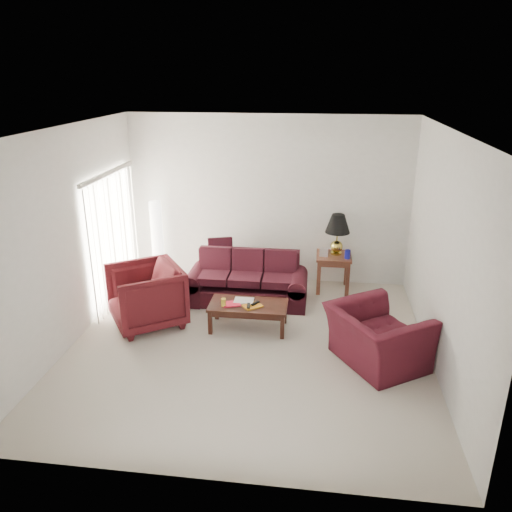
{
  "coord_description": "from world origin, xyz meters",
  "views": [
    {
      "loc": [
        0.92,
        -6.13,
        3.67
      ],
      "look_at": [
        0.0,
        0.85,
        1.05
      ],
      "focal_mm": 35.0,
      "sensor_mm": 36.0,
      "label": 1
    }
  ],
  "objects": [
    {
      "name": "floor",
      "position": [
        0.0,
        0.0,
        0.0
      ],
      "size": [
        5.0,
        5.0,
        0.0
      ],
      "primitive_type": "plane",
      "color": "#BEB5A2",
      "rests_on": "ground"
    },
    {
      "name": "blinds",
      "position": [
        -2.42,
        1.3,
        1.08
      ],
      "size": [
        0.1,
        2.0,
        2.16
      ],
      "primitive_type": "cube",
      "color": "silver",
      "rests_on": "ground"
    },
    {
      "name": "sofa",
      "position": [
        -0.24,
        1.44,
        0.41
      ],
      "size": [
        2.09,
        1.07,
        0.82
      ],
      "primitive_type": null,
      "rotation": [
        0.0,
        0.0,
        -0.1
      ],
      "color": "black",
      "rests_on": "ground"
    },
    {
      "name": "throw_pillow",
      "position": [
        -0.8,
        2.08,
        0.68
      ],
      "size": [
        0.47,
        0.33,
        0.45
      ],
      "primitive_type": "cube",
      "rotation": [
        -0.21,
        0.0,
        0.3
      ],
      "color": "black",
      "rests_on": "sofa"
    },
    {
      "name": "end_table",
      "position": [
        1.2,
        2.13,
        0.33
      ],
      "size": [
        0.63,
        0.63,
        0.66
      ],
      "primitive_type": null,
      "rotation": [
        0.0,
        0.0,
        0.04
      ],
      "color": "#562D1D",
      "rests_on": "ground"
    },
    {
      "name": "table_lamp",
      "position": [
        1.24,
        2.19,
        1.02
      ],
      "size": [
        0.55,
        0.55,
        0.72
      ],
      "primitive_type": null,
      "rotation": [
        0.0,
        0.0,
        -0.36
      ],
      "color": "#B29837",
      "rests_on": "end_table"
    },
    {
      "name": "clock",
      "position": [
        1.03,
        2.03,
        0.73
      ],
      "size": [
        0.15,
        0.07,
        0.14
      ],
      "primitive_type": "cube",
      "rotation": [
        0.0,
        0.0,
        -0.13
      ],
      "color": "white",
      "rests_on": "end_table"
    },
    {
      "name": "blue_canister",
      "position": [
        1.43,
        1.98,
        0.73
      ],
      "size": [
        0.11,
        0.11,
        0.15
      ],
      "primitive_type": "cylinder",
      "rotation": [
        0.0,
        0.0,
        0.23
      ],
      "color": "#15168E",
      "rests_on": "end_table"
    },
    {
      "name": "picture_frame",
      "position": [
        1.04,
        2.26,
        0.73
      ],
      "size": [
        0.13,
        0.16,
        0.05
      ],
      "primitive_type": "cube",
      "rotation": [
        1.36,
        0.0,
        -0.12
      ],
      "color": "silver",
      "rests_on": "end_table"
    },
    {
      "name": "floor_lamp",
      "position": [
        -1.99,
        2.17,
        0.76
      ],
      "size": [
        0.27,
        0.27,
        1.52
      ],
      "primitive_type": null,
      "rotation": [
        0.0,
        0.0,
        0.08
      ],
      "color": "white",
      "rests_on": "ground"
    },
    {
      "name": "armchair_left",
      "position": [
        -1.63,
        0.46,
        0.47
      ],
      "size": [
        1.42,
        1.42,
        0.94
      ],
      "primitive_type": "imported",
      "rotation": [
        0.0,
        0.0,
        -0.97
      ],
      "color": "#440F14",
      "rests_on": "ground"
    },
    {
      "name": "armchair_right",
      "position": [
        1.74,
        -0.2,
        0.38
      ],
      "size": [
        1.5,
        1.54,
        0.76
      ],
      "primitive_type": "imported",
      "rotation": [
        0.0,
        0.0,
        2.15
      ],
      "color": "#3F0E18",
      "rests_on": "ground"
    },
    {
      "name": "coffee_table",
      "position": [
        -0.07,
        0.51,
        0.2
      ],
      "size": [
        1.19,
        0.64,
        0.41
      ],
      "primitive_type": null,
      "rotation": [
        0.0,
        0.0,
        -0.05
      ],
      "color": "black",
      "rests_on": "ground"
    },
    {
      "name": "magazine_red",
      "position": [
        -0.32,
        0.47,
        0.41
      ],
      "size": [
        0.31,
        0.28,
        0.01
      ],
      "primitive_type": "cube",
      "rotation": [
        0.0,
        0.0,
        0.38
      ],
      "color": "red",
      "rests_on": "coffee_table"
    },
    {
      "name": "magazine_white",
      "position": [
        -0.15,
        0.6,
        0.42
      ],
      "size": [
        0.29,
        0.22,
        0.02
      ],
      "primitive_type": "cube",
      "rotation": [
        0.0,
        0.0,
        -0.0
      ],
      "color": "white",
      "rests_on": "coffee_table"
    },
    {
      "name": "magazine_orange",
      "position": [
        -0.0,
        0.44,
        0.42
      ],
      "size": [
        0.34,
        0.32,
        0.02
      ],
      "primitive_type": "cube",
      "rotation": [
        0.0,
        0.0,
        0.65
      ],
      "color": "#B97315",
      "rests_on": "coffee_table"
    },
    {
      "name": "remote_a",
      "position": [
        -0.05,
        0.4,
        0.43
      ],
      "size": [
        0.06,
        0.16,
        0.02
      ],
      "primitive_type": "cube",
      "rotation": [
        0.0,
        0.0,
        0.09
      ],
      "color": "black",
      "rests_on": "coffee_table"
    },
    {
      "name": "remote_b",
      "position": [
        0.04,
        0.5,
        0.43
      ],
      "size": [
        0.12,
        0.16,
        0.02
      ],
      "primitive_type": "cube",
      "rotation": [
        0.0,
        0.0,
        -0.54
      ],
      "color": "black",
      "rests_on": "coffee_table"
    },
    {
      "name": "yellow_glass",
      "position": [
        -0.42,
        0.39,
        0.47
      ],
      "size": [
        0.09,
        0.09,
        0.12
      ],
      "primitive_type": "cylinder",
      "rotation": [
        0.0,
        0.0,
        0.36
      ],
      "color": "yellow",
      "rests_on": "coffee_table"
    }
  ]
}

